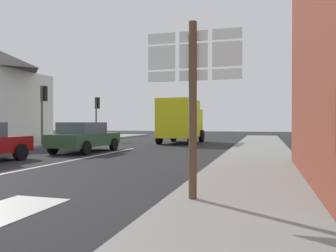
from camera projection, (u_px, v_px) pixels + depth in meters
ground_plane at (118, 151)px, 16.81m from camera, size 80.00×80.00×0.00m
sidewalk_right at (258, 158)px, 12.98m from camera, size 2.90×44.00×0.14m
lane_centre_stripe at (75, 160)px, 12.97m from camera, size 0.16×12.00×0.01m
lane_turn_arrow at (1, 212)px, 5.41m from camera, size 1.20×2.20×0.01m
sedan_far at (84, 137)px, 16.40m from camera, size 2.07×4.25×1.47m
delivery_truck at (181, 120)px, 23.50m from camera, size 2.57×5.05×3.05m
route_sign_post at (193, 91)px, 5.78m from camera, size 1.66×0.14×3.20m
traffic_light_far_left at (97, 109)px, 26.55m from camera, size 0.30×0.49×3.47m
traffic_light_near_left at (43, 102)px, 20.11m from camera, size 0.30×0.49×3.66m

